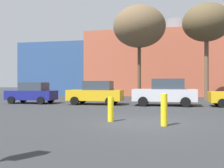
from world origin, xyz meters
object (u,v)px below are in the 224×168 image
at_px(parked_car_0, 32,93).
at_px(bollard_yellow_0, 164,110).
at_px(parked_car_2, 165,92).
at_px(bare_tree_1, 139,27).
at_px(bare_tree_2, 206,23).
at_px(parked_car_1, 96,93).
at_px(bollard_yellow_1, 111,109).

relative_size(parked_car_0, bollard_yellow_0, 3.26).
height_order(parked_car_2, bare_tree_1, bare_tree_1).
relative_size(parked_car_0, bare_tree_2, 0.42).
relative_size(bare_tree_1, bare_tree_2, 1.01).
bearing_deg(bare_tree_1, parked_car_0, -139.34).
relative_size(bare_tree_2, bollard_yellow_0, 7.82).
bearing_deg(bollard_yellow_0, parked_car_1, 119.33).
bearing_deg(bare_tree_1, bollard_yellow_0, -80.88).
bearing_deg(bollard_yellow_0, bare_tree_1, 99.12).
bearing_deg(parked_car_1, parked_car_2, 180.00).
xyz_separation_m(parked_car_2, bare_tree_2, (3.83, 7.12, 6.40)).
bearing_deg(parked_car_0, bare_tree_1, -139.34).
xyz_separation_m(parked_car_1, bollard_yellow_0, (5.10, -9.07, -0.29)).
bearing_deg(parked_car_2, parked_car_1, -0.00).
bearing_deg(parked_car_0, bare_tree_2, -153.34).
bearing_deg(parked_car_2, bare_tree_1, -69.40).
bearing_deg(bare_tree_2, bollard_yellow_0, -103.29).
distance_m(parked_car_0, bare_tree_2, 17.16).
distance_m(parked_car_2, bare_tree_2, 10.32).
distance_m(parked_car_0, bare_tree_1, 12.12).
relative_size(parked_car_1, bare_tree_1, 0.44).
bearing_deg(parked_car_2, bollard_yellow_0, 90.06).
bearing_deg(parked_car_1, parked_car_0, 0.00).
distance_m(parked_car_2, bollard_yellow_0, 9.08).
bearing_deg(bollard_yellow_1, bare_tree_1, 91.46).
xyz_separation_m(parked_car_1, bare_tree_2, (8.92, 7.12, 6.47)).
distance_m(parked_car_1, bollard_yellow_0, 10.41).
height_order(bare_tree_1, bollard_yellow_0, bare_tree_1).
height_order(parked_car_0, bollard_yellow_1, parked_car_0).
distance_m(bare_tree_2, bollard_yellow_0, 17.96).
relative_size(parked_car_1, parked_car_2, 0.93).
height_order(bollard_yellow_0, bollard_yellow_1, bollard_yellow_0).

